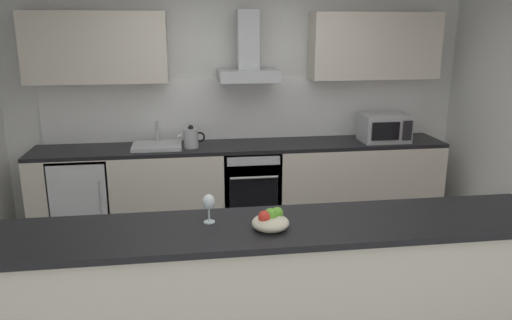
{
  "coord_description": "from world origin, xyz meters",
  "views": [
    {
      "loc": [
        -0.59,
        -3.45,
        2.12
      ],
      "look_at": [
        -0.03,
        0.45,
        1.05
      ],
      "focal_mm": 34.79,
      "sensor_mm": 36.0,
      "label": 1
    }
  ],
  "objects_px": {
    "refrigerator": "(84,195)",
    "sink": "(157,145)",
    "oven": "(250,184)",
    "kettle": "(191,138)",
    "microwave": "(384,128)",
    "range_hood": "(248,59)",
    "wine_glass": "(209,203)",
    "fruit_bowl": "(270,221)"
  },
  "relations": [
    {
      "from": "microwave",
      "to": "wine_glass",
      "type": "xyz_separation_m",
      "value": [
        -2.02,
        -2.23,
        0.04
      ]
    },
    {
      "from": "refrigerator",
      "to": "microwave",
      "type": "height_order",
      "value": "microwave"
    },
    {
      "from": "oven",
      "to": "fruit_bowl",
      "type": "height_order",
      "value": "fruit_bowl"
    },
    {
      "from": "range_hood",
      "to": "fruit_bowl",
      "type": "height_order",
      "value": "range_hood"
    },
    {
      "from": "kettle",
      "to": "range_hood",
      "type": "xyz_separation_m",
      "value": [
        0.62,
        0.16,
        0.78
      ]
    },
    {
      "from": "sink",
      "to": "wine_glass",
      "type": "relative_size",
      "value": 2.81
    },
    {
      "from": "refrigerator",
      "to": "sink",
      "type": "height_order",
      "value": "sink"
    },
    {
      "from": "refrigerator",
      "to": "wine_glass",
      "type": "height_order",
      "value": "wine_glass"
    },
    {
      "from": "sink",
      "to": "range_hood",
      "type": "bearing_deg",
      "value": 6.99
    },
    {
      "from": "oven",
      "to": "refrigerator",
      "type": "xyz_separation_m",
      "value": [
        -1.74,
        -0.0,
        -0.03
      ]
    },
    {
      "from": "kettle",
      "to": "fruit_bowl",
      "type": "height_order",
      "value": "kettle"
    },
    {
      "from": "oven",
      "to": "kettle",
      "type": "height_order",
      "value": "kettle"
    },
    {
      "from": "kettle",
      "to": "fruit_bowl",
      "type": "relative_size",
      "value": 1.31
    },
    {
      "from": "kettle",
      "to": "microwave",
      "type": "bearing_deg",
      "value": 0.16
    },
    {
      "from": "fruit_bowl",
      "to": "range_hood",
      "type": "bearing_deg",
      "value": 85.59
    },
    {
      "from": "microwave",
      "to": "kettle",
      "type": "distance_m",
      "value": 2.09
    },
    {
      "from": "microwave",
      "to": "kettle",
      "type": "relative_size",
      "value": 1.73
    },
    {
      "from": "refrigerator",
      "to": "range_hood",
      "type": "height_order",
      "value": "range_hood"
    },
    {
      "from": "oven",
      "to": "refrigerator",
      "type": "height_order",
      "value": "oven"
    },
    {
      "from": "microwave",
      "to": "sink",
      "type": "relative_size",
      "value": 1.0
    },
    {
      "from": "oven",
      "to": "wine_glass",
      "type": "xyz_separation_m",
      "value": [
        -0.55,
        -2.26,
        0.63
      ]
    },
    {
      "from": "refrigerator",
      "to": "kettle",
      "type": "distance_m",
      "value": 1.26
    },
    {
      "from": "oven",
      "to": "microwave",
      "type": "relative_size",
      "value": 1.6
    },
    {
      "from": "refrigerator",
      "to": "wine_glass",
      "type": "xyz_separation_m",
      "value": [
        1.19,
        -2.26,
        0.67
      ]
    },
    {
      "from": "sink",
      "to": "kettle",
      "type": "height_order",
      "value": "sink"
    },
    {
      "from": "oven",
      "to": "kettle",
      "type": "bearing_deg",
      "value": -176.87
    },
    {
      "from": "refrigerator",
      "to": "sink",
      "type": "relative_size",
      "value": 1.7
    },
    {
      "from": "kettle",
      "to": "fruit_bowl",
      "type": "distance_m",
      "value": 2.41
    },
    {
      "from": "sink",
      "to": "range_hood",
      "type": "relative_size",
      "value": 0.69
    },
    {
      "from": "oven",
      "to": "fruit_bowl",
      "type": "bearing_deg",
      "value": -94.65
    },
    {
      "from": "refrigerator",
      "to": "kettle",
      "type": "bearing_deg",
      "value": -1.58
    },
    {
      "from": "fruit_bowl",
      "to": "refrigerator",
      "type": "bearing_deg",
      "value": 122.71
    },
    {
      "from": "oven",
      "to": "microwave",
      "type": "distance_m",
      "value": 1.58
    },
    {
      "from": "kettle",
      "to": "wine_glass",
      "type": "xyz_separation_m",
      "value": [
        0.07,
        -2.22,
        0.09
      ]
    },
    {
      "from": "refrigerator",
      "to": "range_hood",
      "type": "bearing_deg",
      "value": 4.35
    },
    {
      "from": "oven",
      "to": "range_hood",
      "type": "xyz_separation_m",
      "value": [
        0.0,
        0.13,
        1.33
      ]
    },
    {
      "from": "sink",
      "to": "oven",
      "type": "bearing_deg",
      "value": -0.65
    },
    {
      "from": "sink",
      "to": "range_hood",
      "type": "height_order",
      "value": "range_hood"
    },
    {
      "from": "fruit_bowl",
      "to": "kettle",
      "type": "bearing_deg",
      "value": 100.05
    },
    {
      "from": "refrigerator",
      "to": "kettle",
      "type": "relative_size",
      "value": 2.94
    },
    {
      "from": "microwave",
      "to": "fruit_bowl",
      "type": "distance_m",
      "value": 2.9
    },
    {
      "from": "range_hood",
      "to": "wine_glass",
      "type": "bearing_deg",
      "value": -102.87
    }
  ]
}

